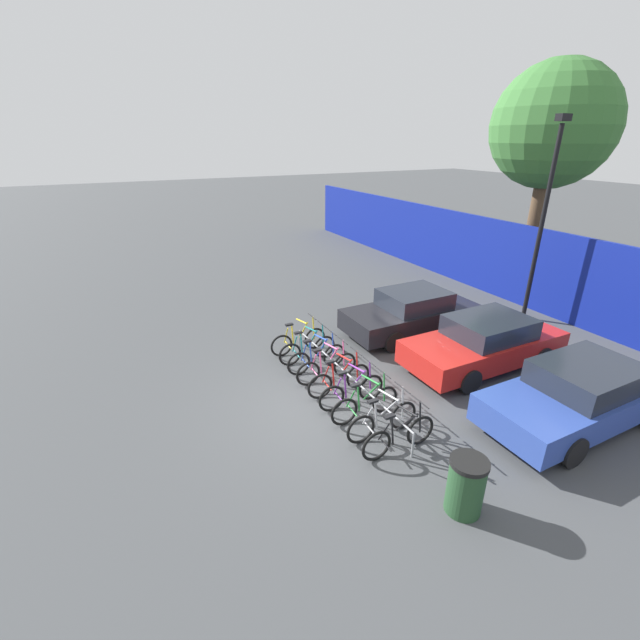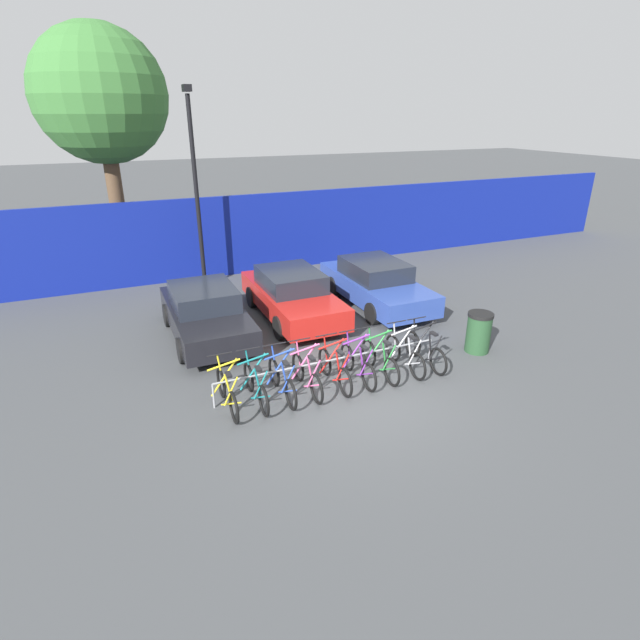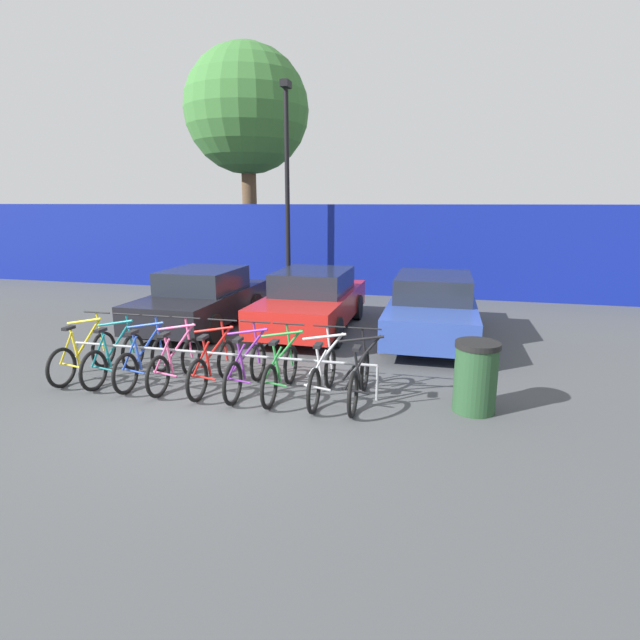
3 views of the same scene
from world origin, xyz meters
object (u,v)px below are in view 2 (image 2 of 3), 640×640
bike_rack (331,362)px  trash_bin (479,332)px  bicycle_yellow (227,393)px  bicycle_green (380,360)px  bicycle_black (425,351)px  bicycle_red (335,370)px  lamp_post (196,182)px  car_red (292,295)px  bicycle_blue (282,381)px  tree_behind_hoarding (101,97)px  bicycle_silver (405,355)px  bicycle_teal (256,387)px  car_black (206,313)px  bicycle_purple (358,365)px  car_blue (376,283)px  bicycle_pink (307,376)px

bike_rack → trash_bin: (4.05, -0.05, 0.02)m
bicycle_yellow → bicycle_green: 3.55m
bike_rack → bicycle_black: bearing=-3.6°
bicycle_red → lamp_post: size_ratio=0.27×
bike_rack → car_red: 4.03m
bicycle_blue → tree_behind_hoarding: size_ratio=0.21×
bicycle_green → bicycle_black: same height
bicycle_silver → lamp_post: lamp_post is taller
bike_rack → bicycle_yellow: 2.40m
bicycle_teal → trash_bin: bicycle_teal is taller
bicycle_teal → bicycle_blue: 0.58m
bicycle_red → car_black: (-2.04, 3.71, 0.31)m
bicycle_blue → bicycle_purple: size_ratio=1.00×
car_red → trash_bin: bearing=-49.3°
bike_rack → car_black: bearing=119.6°
bicycle_teal → bicycle_green: same height
car_blue → tree_behind_hoarding: 11.04m
bicycle_blue → bicycle_silver: bearing=0.6°
bicycle_purple → lamp_post: (-1.80, 7.97, 3.17)m
bicycle_pink → bicycle_red: bearing=1.9°
bicycle_pink → car_black: (-1.38, 3.71, 0.31)m
bike_rack → bicycle_red: (0.01, -0.15, -0.12)m
bicycle_yellow → bicycle_black: (4.78, 0.00, 0.00)m
bicycle_teal → bicycle_purple: size_ratio=1.00×
car_black → bicycle_blue: bearing=-77.6°
bicycle_black → car_blue: size_ratio=0.38×
car_red → bicycle_red: bearing=-97.8°
bicycle_pink → car_blue: (3.98, 4.04, 0.31)m
bicycle_yellow → car_blue: size_ratio=0.38×
bike_rack → tree_behind_hoarding: 12.51m
bicycle_teal → bicycle_yellow: bearing=176.1°
bicycle_pink → trash_bin: bicycle_pink is taller
bicycle_blue → tree_behind_hoarding: (-2.35, 10.77, 5.69)m
bicycle_silver → trash_bin: bicycle_silver is taller
bicycle_teal → bicycle_pink: size_ratio=1.00×
bicycle_purple → car_red: (-0.01, 4.14, 0.31)m
bicycle_green → bicycle_purple: bearing=176.8°
bike_rack → bicycle_yellow: (-2.39, -0.15, -0.12)m
bicycle_blue → bicycle_black: 3.60m
bicycle_blue → car_blue: 6.09m
bicycle_purple → car_red: car_red is taller
bicycle_green → car_red: 4.19m
bicycle_teal → lamp_post: size_ratio=0.27×
bicycle_blue → car_black: bearing=103.0°
car_black → trash_bin: (6.07, -3.62, -0.17)m
car_blue → bicycle_yellow: bearing=-144.8°
bicycle_blue → bicycle_pink: size_ratio=1.00×
bicycle_blue → bicycle_pink: same height
bicycle_yellow → bicycle_purple: bearing=2.9°
bicycle_teal → bicycle_green: bearing=-3.9°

